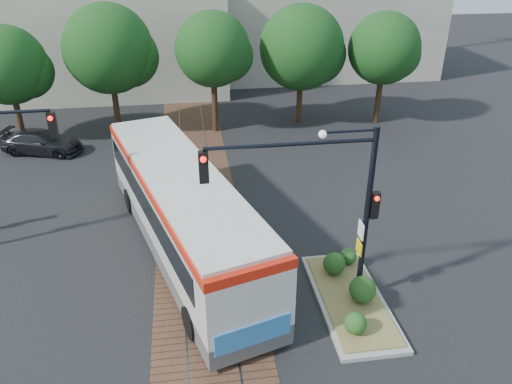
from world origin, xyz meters
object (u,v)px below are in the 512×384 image
at_px(city_bus, 182,207).
at_px(traffic_island, 351,292).
at_px(signal_pole_main, 330,193).
at_px(parked_car, 42,142).

bearing_deg(city_bus, traffic_island, -51.84).
height_order(city_bus, signal_pole_main, signal_pole_main).
xyz_separation_m(traffic_island, signal_pole_main, (-0.96, 0.09, 3.83)).
bearing_deg(signal_pole_main, traffic_island, -5.36).
height_order(traffic_island, signal_pole_main, signal_pole_main).
relative_size(city_bus, parked_car, 2.91).
relative_size(traffic_island, parked_car, 1.16).
distance_m(traffic_island, parked_car, 19.89).
relative_size(signal_pole_main, parked_car, 1.34).
height_order(city_bus, traffic_island, city_bus).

